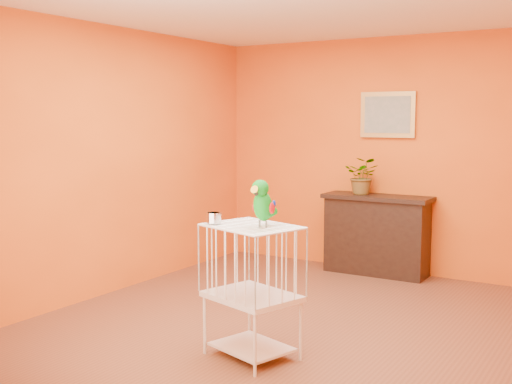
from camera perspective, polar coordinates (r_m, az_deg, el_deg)
The scene contains 8 objects.
ground at distance 5.47m, azimuth 3.14°, elevation -11.68°, with size 4.50×4.50×0.00m, color brown.
room_shell at distance 5.19m, azimuth 3.25°, elevation 5.15°, with size 4.50×4.50×4.50m.
console_cabinet at distance 7.19m, azimuth 10.65°, elevation -3.74°, with size 1.18×0.42×0.87m.
potted_plant at distance 7.14m, azimuth 9.37°, elevation 1.05°, with size 0.37×0.41×0.32m, color #26722D.
framed_picture at distance 7.22m, azimuth 11.62°, elevation 6.75°, with size 0.62×0.04×0.50m.
birdcage at distance 4.62m, azimuth -0.37°, elevation -8.67°, with size 0.74×0.64×0.96m.
feed_cup at distance 4.60m, azimuth -3.78°, elevation -2.30°, with size 0.11×0.11×0.08m, color silver.
parrot at distance 4.44m, azimuth 0.61°, elevation -0.95°, with size 0.16×0.30×0.34m.
Camera 1 is at (2.44, -4.58, 1.71)m, focal length 45.00 mm.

